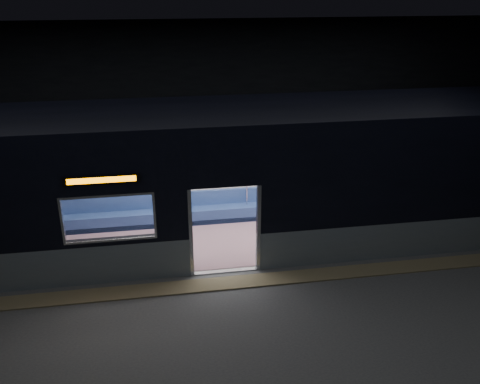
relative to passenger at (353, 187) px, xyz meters
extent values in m
cube|color=#47494C|center=(-3.91, -3.55, -0.78)|extent=(24.00, 14.00, 0.01)
cube|color=black|center=(-3.91, -3.55, 4.20)|extent=(24.00, 14.00, 0.04)
cube|color=black|center=(-3.91, 3.43, 1.72)|extent=(24.00, 0.04, 5.00)
cube|color=#8C7F59|center=(-3.91, -3.00, -0.76)|extent=(22.80, 0.50, 0.03)
cube|color=gray|center=(0.94, -2.49, -0.33)|extent=(8.30, 0.12, 0.90)
cube|color=black|center=(0.94, -2.49, 1.27)|extent=(8.30, 0.12, 2.30)
cube|color=black|center=(-3.91, -2.49, 1.85)|extent=(1.40, 0.12, 1.15)
cube|color=#B7BABC|center=(-4.65, -2.49, 0.25)|extent=(0.08, 0.14, 2.05)
cube|color=#B7BABC|center=(-3.17, -2.49, 0.25)|extent=(0.08, 0.14, 2.05)
cube|color=black|center=(-6.36, -2.57, 1.61)|extent=(1.50, 0.04, 0.18)
cube|color=orange|center=(-6.36, -2.58, 1.61)|extent=(1.34, 0.03, 0.12)
cube|color=silver|center=(-3.91, 0.39, 0.82)|extent=(18.00, 0.12, 3.20)
cube|color=black|center=(-3.91, -1.05, 2.50)|extent=(18.00, 3.00, 0.15)
cube|color=gray|center=(-3.91, -1.05, -0.76)|extent=(17.76, 2.76, 0.04)
cube|color=silver|center=(-3.91, -1.05, 1.57)|extent=(17.76, 2.76, 0.10)
cube|color=navy|center=(-3.91, 0.07, -0.53)|extent=(11.00, 0.48, 0.41)
cube|color=navy|center=(-3.91, 0.26, -0.13)|extent=(11.00, 0.10, 0.40)
cube|color=#7A5960|center=(-7.21, -2.14, -0.53)|extent=(4.40, 0.48, 0.41)
cube|color=#7A5960|center=(-0.61, -2.14, -0.53)|extent=(4.40, 0.48, 0.41)
cylinder|color=silver|center=(-4.86, -2.18, 0.39)|extent=(0.04, 0.04, 2.26)
cylinder|color=silver|center=(-4.86, 0.08, 0.39)|extent=(0.04, 0.04, 2.26)
cylinder|color=silver|center=(-2.96, -2.18, 0.39)|extent=(0.04, 0.04, 2.26)
cylinder|color=silver|center=(-2.96, 0.08, 0.39)|extent=(0.04, 0.04, 2.26)
cylinder|color=silver|center=(-3.91, 0.03, 1.17)|extent=(11.00, 0.03, 0.03)
cube|color=black|center=(-0.10, -0.14, -0.25)|extent=(0.16, 0.44, 0.15)
cube|color=black|center=(0.10, -0.14, -0.25)|extent=(0.16, 0.44, 0.15)
cylinder|color=black|center=(-0.10, -0.34, -0.52)|extent=(0.10, 0.10, 0.43)
cylinder|color=black|center=(0.10, -0.34, -0.52)|extent=(0.10, 0.10, 0.43)
cube|color=pink|center=(0.00, 0.04, -0.23)|extent=(0.37, 0.21, 0.19)
cylinder|color=pink|center=(0.00, 0.07, 0.09)|extent=(0.36, 0.36, 0.49)
sphere|color=tan|center=(0.00, 0.05, 0.44)|extent=(0.20, 0.20, 0.20)
sphere|color=black|center=(0.00, 0.09, 0.48)|extent=(0.21, 0.21, 0.21)
cube|color=black|center=(-0.04, -0.21, -0.12)|extent=(0.26, 0.23, 0.12)
cube|color=white|center=(-0.19, 0.31, 0.74)|extent=(1.12, 0.03, 0.73)
camera|label=1|loc=(-5.21, -12.22, 5.23)|focal=38.00mm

